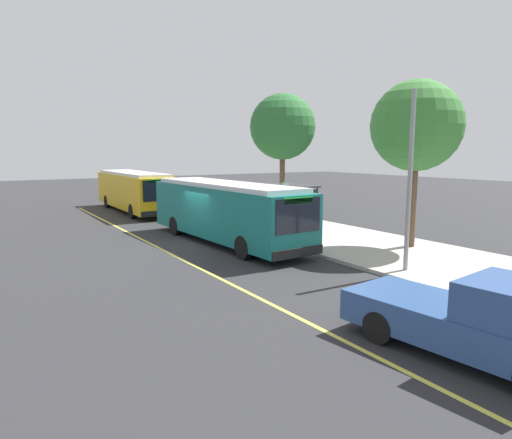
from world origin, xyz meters
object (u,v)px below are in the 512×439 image
pickup_truck (480,322)px  pedestrian_commuter (308,221)px  transit_bus_main (225,210)px  waiting_bench (295,221)px  route_sign_post (285,203)px  transit_bus_second (134,190)px

pickup_truck → pedestrian_commuter: 12.53m
transit_bus_main → waiting_bench: bearing=96.0°
pickup_truck → route_sign_post: route_sign_post is taller
waiting_bench → pedestrian_commuter: (2.81, -1.39, 0.48)m
route_sign_post → pedestrian_commuter: size_ratio=1.66×
pedestrian_commuter → route_sign_post: bearing=-142.3°
transit_bus_main → transit_bus_second: same height
transit_bus_second → route_sign_post: bearing=10.1°
pickup_truck → pedestrian_commuter: (-11.59, 4.76, 0.26)m
route_sign_post → transit_bus_second: bearing=-169.9°
transit_bus_main → pedestrian_commuter: size_ratio=6.62×
transit_bus_second → pickup_truck: size_ratio=2.06×
pickup_truck → waiting_bench: (-14.40, 6.15, -0.22)m
pickup_truck → route_sign_post: 13.18m
transit_bus_main → pedestrian_commuter: (2.32, 3.26, -0.50)m
waiting_bench → pedestrian_commuter: size_ratio=0.95×
transit_bus_main → pedestrian_commuter: 4.03m
transit_bus_main → pedestrian_commuter: bearing=54.6°
transit_bus_second → waiting_bench: size_ratio=7.20×
transit_bus_main → waiting_bench: transit_bus_main is taller
transit_bus_main → route_sign_post: (1.42, 2.56, 0.34)m
pedestrian_commuter → waiting_bench: bearing=153.7°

